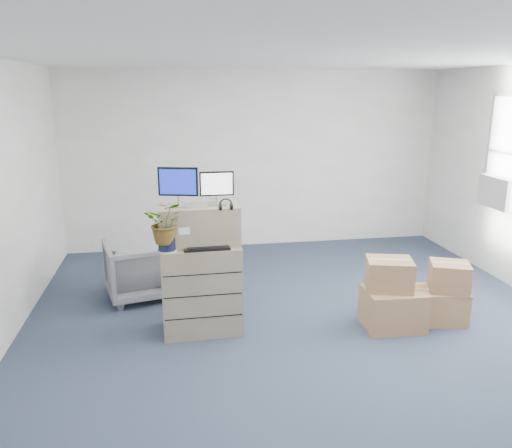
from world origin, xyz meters
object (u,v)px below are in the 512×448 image
(monitor_left, at_px, (178,185))
(potted_plant, at_px, (166,228))
(keyboard, at_px, (207,248))
(water_bottle, at_px, (202,231))
(office_chair, at_px, (139,266))
(monitor_right, at_px, (217,186))
(filing_cabinet_lower, at_px, (201,288))

(monitor_left, xyz_separation_m, potted_plant, (-0.14, -0.18, -0.39))
(monitor_left, distance_m, potted_plant, 0.45)
(keyboard, distance_m, water_bottle, 0.25)
(office_chair, bearing_deg, keyboard, 109.98)
(monitor_right, bearing_deg, potted_plant, -158.89)
(monitor_left, xyz_separation_m, keyboard, (0.26, -0.16, -0.62))
(keyboard, bearing_deg, monitor_left, 146.16)
(potted_plant, bearing_deg, office_chair, 107.39)
(monitor_right, relative_size, water_bottle, 1.37)
(monitor_right, xyz_separation_m, keyboard, (-0.13, -0.18, -0.59))
(monitor_left, distance_m, monitor_right, 0.39)
(office_chair, bearing_deg, filing_cabinet_lower, 111.13)
(monitor_left, bearing_deg, monitor_right, 17.66)
(filing_cabinet_lower, height_order, office_chair, filing_cabinet_lower)
(water_bottle, bearing_deg, filing_cabinet_lower, -108.00)
(filing_cabinet_lower, bearing_deg, monitor_left, 171.00)
(monitor_left, xyz_separation_m, monitor_right, (0.38, 0.02, -0.03))
(filing_cabinet_lower, bearing_deg, water_bottle, 71.17)
(filing_cabinet_lower, xyz_separation_m, keyboard, (0.06, -0.14, 0.48))
(potted_plant, bearing_deg, monitor_left, 52.90)
(monitor_right, height_order, potted_plant, monitor_right)
(filing_cabinet_lower, xyz_separation_m, water_bottle, (0.03, 0.09, 0.60))
(keyboard, distance_m, potted_plant, 0.45)
(monitor_right, bearing_deg, keyboard, -124.73)
(monitor_left, height_order, keyboard, monitor_left)
(water_bottle, bearing_deg, potted_plant, -146.44)
(monitor_right, bearing_deg, filing_cabinet_lower, -165.64)
(filing_cabinet_lower, distance_m, water_bottle, 0.61)
(filing_cabinet_lower, relative_size, keyboard, 2.06)
(potted_plant, relative_size, office_chair, 0.62)
(filing_cabinet_lower, xyz_separation_m, monitor_right, (0.19, 0.05, 1.07))
(filing_cabinet_lower, bearing_deg, potted_plant, -156.44)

